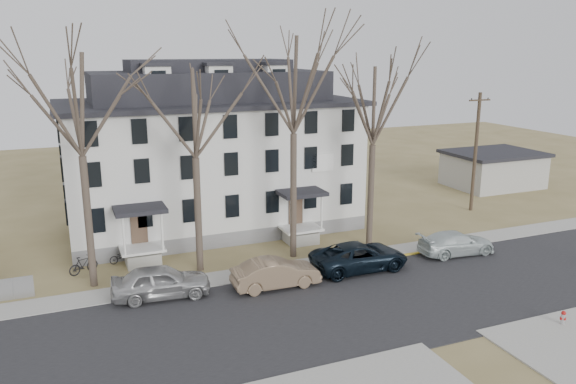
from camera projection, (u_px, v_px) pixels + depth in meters
name	position (u px, v px, depth m)	size (l,w,h in m)	color
ground	(355.00, 328.00, 26.39)	(120.00, 120.00, 0.00)	olive
main_road	(335.00, 310.00, 28.18)	(120.00, 10.00, 0.04)	#27272A
far_sidewalk	(290.00, 268.00, 33.56)	(120.00, 2.00, 0.08)	#A09F97
yellow_curb	(370.00, 262.00, 34.59)	(14.00, 0.25, 0.06)	gold
boarding_house	(211.00, 154.00, 40.43)	(20.80, 12.36, 12.05)	slate
distant_building	(493.00, 169.00, 53.49)	(8.50, 6.50, 3.35)	#A09F97
tree_far_left	(77.00, 97.00, 28.58)	(8.40, 8.40, 13.72)	#473B31
tree_mid_left	(194.00, 107.00, 30.97)	(7.80, 7.80, 12.74)	#473B31
tree_center	(294.00, 78.00, 32.82)	(9.00, 9.00, 14.70)	#473B31
tree_mid_right	(374.00, 100.00, 35.21)	(7.80, 7.80, 12.74)	#473B31
utility_pole_far	(476.00, 151.00, 44.55)	(2.00, 0.28, 9.50)	#3D3023
car_silver	(161.00, 282.00, 29.36)	(2.05, 5.10, 1.74)	#A5A5A5
car_tan	(276.00, 274.00, 30.65)	(1.69, 4.84, 1.60)	#7B644C
car_navy	(359.00, 257.00, 33.13)	(2.69, 5.84, 1.62)	black
car_white	(456.00, 244.00, 35.67)	(2.04, 5.02, 1.46)	silver
bicycle_left	(122.00, 257.00, 34.28)	(0.55, 1.57, 0.82)	black
bicycle_right	(83.00, 265.00, 32.57)	(0.50, 1.78, 1.07)	black
fire_hydrant	(563.00, 318.00, 26.51)	(0.31, 0.29, 0.74)	#B7B7BA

